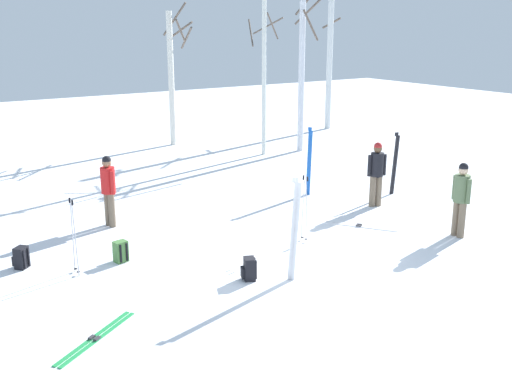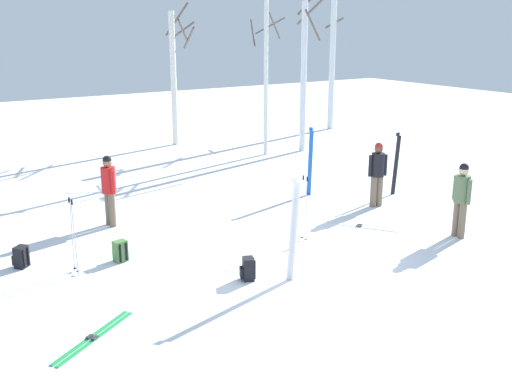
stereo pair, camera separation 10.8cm
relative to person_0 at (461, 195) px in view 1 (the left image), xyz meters
The scene contains 19 objects.
ground_plane 4.17m from the person_0, 168.49° to the left, with size 60.00×60.00×0.00m, color white.
person_0 is the anchor object (origin of this frame).
person_1 8.11m from the person_0, 141.82° to the left, with size 0.34×0.51×1.72m.
person_2 2.76m from the person_0, 88.44° to the left, with size 0.50×0.34×1.72m.
ski_pair_planted_0 4.59m from the person_0, behind, with size 0.18×0.18×2.02m.
ski_pair_planted_1 4.63m from the person_0, 99.31° to the left, with size 0.07×0.18×1.93m.
ski_pair_planted_2 3.60m from the person_0, 68.21° to the left, with size 0.23×0.05×1.77m.
ski_pair_lying_0 2.40m from the person_0, 129.20° to the left, with size 1.14×1.54×0.05m.
ski_pair_lying_1 8.51m from the person_0, behind, with size 1.61×1.16×0.05m.
ski_poles_0 8.36m from the person_0, 161.80° to the left, with size 0.07×0.28×1.51m.
ski_poles_1 3.55m from the person_0, 152.43° to the left, with size 0.07×0.24×1.50m.
backpack_0 5.37m from the person_0, behind, with size 0.34×0.32×0.44m.
backpack_1 9.47m from the person_0, 158.26° to the left, with size 0.34×0.35×0.44m.
backpack_2 7.55m from the person_0, 158.61° to the left, with size 0.29×0.32×0.44m.
water_bottle_0 3.96m from the person_0, 158.08° to the left, with size 0.08×0.08×0.23m.
birch_tree_1 13.40m from the person_0, 93.11° to the left, with size 0.96×1.63×5.44m.
birch_tree_2 10.20m from the person_0, 82.99° to the left, with size 1.45×1.29×6.99m.
birch_tree_3 10.15m from the person_0, 73.95° to the left, with size 1.13×1.28×5.90m.
birch_tree_4 14.81m from the person_0, 62.21° to the left, with size 0.89×1.10×7.88m.
Camera 1 is at (-7.00, -9.24, 4.73)m, focal length 42.58 mm.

